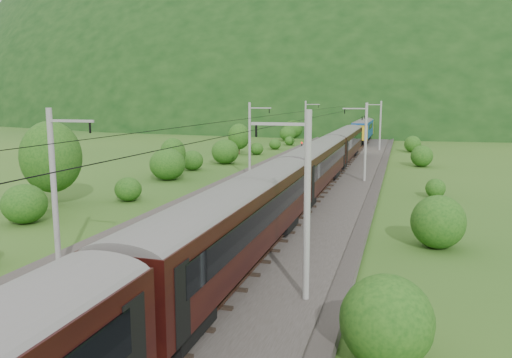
# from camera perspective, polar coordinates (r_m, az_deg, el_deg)

# --- Properties ---
(ground) EXTENTS (600.00, 600.00, 0.00)m
(ground) POSITION_cam_1_polar(r_m,az_deg,el_deg) (23.92, -9.43, -12.35)
(ground) COLOR #255119
(ground) RESTS_ON ground
(railbed) EXTENTS (14.00, 220.00, 0.30)m
(railbed) POSITION_cam_1_polar(r_m,az_deg,el_deg) (32.69, -1.75, -6.02)
(railbed) COLOR #38332D
(railbed) RESTS_ON ground
(track_left) EXTENTS (2.40, 220.00, 0.27)m
(track_left) POSITION_cam_1_polar(r_m,az_deg,el_deg) (33.44, -5.68, -5.33)
(track_left) COLOR brown
(track_left) RESTS_ON railbed
(track_right) EXTENTS (2.40, 220.00, 0.27)m
(track_right) POSITION_cam_1_polar(r_m,az_deg,el_deg) (31.98, 2.36, -5.96)
(track_right) COLOR brown
(track_right) RESTS_ON railbed
(catenary_left) EXTENTS (2.54, 192.28, 8.00)m
(catenary_left) POSITION_cam_1_polar(r_m,az_deg,el_deg) (54.52, -0.65, 4.76)
(catenary_left) COLOR gray
(catenary_left) RESTS_ON railbed
(catenary_right) EXTENTS (2.54, 192.28, 8.00)m
(catenary_right) POSITION_cam_1_polar(r_m,az_deg,el_deg) (52.25, 12.32, 4.36)
(catenary_right) COLOR gray
(catenary_right) RESTS_ON railbed
(overhead_wires) EXTENTS (4.83, 198.00, 0.03)m
(overhead_wires) POSITION_cam_1_polar(r_m,az_deg,el_deg) (31.58, -1.81, 6.24)
(overhead_wires) COLOR black
(overhead_wires) RESTS_ON ground
(mountain_main) EXTENTS (504.00, 360.00, 244.00)m
(mountain_main) POSITION_cam_1_polar(r_m,az_deg,el_deg) (280.25, 14.57, 7.15)
(mountain_main) COLOR black
(mountain_main) RESTS_ON ground
(mountain_ridge) EXTENTS (336.00, 280.00, 132.00)m
(mountain_ridge) POSITION_cam_1_polar(r_m,az_deg,el_deg) (345.42, -5.67, 7.74)
(mountain_ridge) COLOR black
(mountain_ridge) RESTS_ON ground
(train) EXTENTS (2.93, 161.45, 5.10)m
(train) POSITION_cam_1_polar(r_m,az_deg,el_deg) (23.92, -2.20, -3.49)
(train) COLOR black
(train) RESTS_ON ground
(hazard_post_near) EXTENTS (0.16, 0.16, 1.48)m
(hazard_post_near) POSITION_cam_1_polar(r_m,az_deg,el_deg) (43.46, 2.30, -0.99)
(hazard_post_near) COLOR red
(hazard_post_near) RESTS_ON railbed
(hazard_post_far) EXTENTS (0.17, 0.17, 1.63)m
(hazard_post_far) POSITION_cam_1_polar(r_m,az_deg,el_deg) (44.63, 3.57, -0.64)
(hazard_post_far) COLOR red
(hazard_post_far) RESTS_ON railbed
(signal) EXTENTS (0.24, 0.24, 2.19)m
(signal) POSITION_cam_1_polar(r_m,az_deg,el_deg) (72.66, 5.25, 3.54)
(signal) COLOR black
(signal) RESTS_ON railbed
(vegetation_left) EXTENTS (12.55, 151.38, 6.95)m
(vegetation_left) POSITION_cam_1_polar(r_m,az_deg,el_deg) (43.11, -16.10, 0.58)
(vegetation_left) COLOR #174312
(vegetation_left) RESTS_ON ground
(vegetation_right) EXTENTS (6.46, 106.49, 2.84)m
(vegetation_right) POSITION_cam_1_polar(r_m,az_deg,el_deg) (33.23, 19.00, -4.29)
(vegetation_right) COLOR #174312
(vegetation_right) RESTS_ON ground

